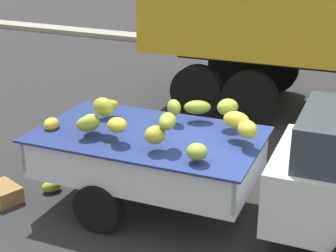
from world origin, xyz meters
The scene contains 4 objects.
ground centered at (0.00, 0.00, 0.00)m, with size 220.00×220.00×0.00m, color #28282B.
pickup_truck centered at (0.62, -0.02, 0.89)m, with size 5.35×2.03×1.70m.
fallen_banana_bunch_near_tailgate centered at (-2.94, -0.40, 0.08)m, with size 0.29×0.20×0.16m, color #98A029.
produce_crate centered at (-3.38, -0.90, 0.11)m, with size 0.52×0.36×0.23m, color olive.
Camera 1 is at (1.48, -5.60, 3.58)m, focal length 54.27 mm.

